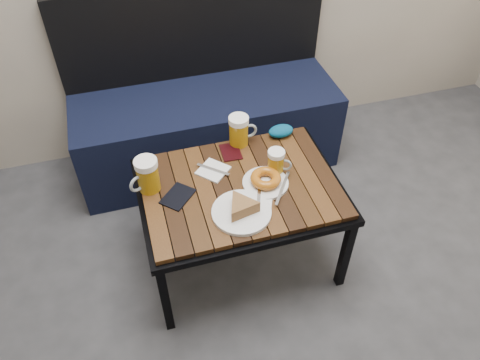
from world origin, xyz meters
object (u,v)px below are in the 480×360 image
object	(u,v)px
bench	(206,121)
beer_mug_left	(147,175)
cafe_table	(240,192)
passport_navy	(178,196)
beer_mug_centre	(239,131)
knit_pouch	(281,131)
plate_pie	(242,209)
passport_burgundy	(231,152)
beer_mug_right	(276,162)
plate_bagel	(266,180)

from	to	relation	value
bench	beer_mug_left	bearing A→B (deg)	-120.66
cafe_table	passport_navy	xyz separation A→B (m)	(-0.26, 0.00, 0.05)
beer_mug_centre	knit_pouch	distance (m)	0.20
beer_mug_left	cafe_table	bearing A→B (deg)	138.11
beer_mug_left	knit_pouch	size ratio (longest dim) A/B	1.28
bench	beer_mug_centre	world-z (taller)	bench
plate_pie	knit_pouch	size ratio (longest dim) A/B	1.99
beer_mug_left	passport_burgundy	distance (m)	0.41
bench	passport_navy	size ratio (longest dim) A/B	10.45
beer_mug_left	knit_pouch	distance (m)	0.66
cafe_table	knit_pouch	size ratio (longest dim) A/B	7.14
beer_mug_right	plate_pie	world-z (taller)	beer_mug_right
plate_bagel	bench	bearing A→B (deg)	96.51
plate_bagel	beer_mug_left	bearing A→B (deg)	166.72
passport_navy	passport_burgundy	bearing A→B (deg)	80.61
beer_mug_centre	beer_mug_right	xyz separation A→B (m)	(0.10, -0.23, -0.01)
beer_mug_left	beer_mug_centre	size ratio (longest dim) A/B	1.05
plate_bagel	passport_burgundy	world-z (taller)	plate_bagel
plate_pie	passport_burgundy	bearing A→B (deg)	81.15
passport_burgundy	plate_pie	bearing A→B (deg)	-96.59
passport_navy	bench	bearing A→B (deg)	113.16
bench	plate_bagel	size ratio (longest dim) A/B	5.93
cafe_table	beer_mug_right	world-z (taller)	beer_mug_right
knit_pouch	beer_mug_left	bearing A→B (deg)	-164.51
beer_mug_right	plate_pie	distance (m)	0.28
beer_mug_right	passport_burgundy	distance (m)	0.24
beer_mug_centre	cafe_table	bearing A→B (deg)	-106.73
bench	knit_pouch	bearing A→B (deg)	-61.26
cafe_table	beer_mug_centre	size ratio (longest dim) A/B	5.84
beer_mug_left	passport_burgundy	world-z (taller)	beer_mug_left
beer_mug_right	passport_navy	xyz separation A→B (m)	(-0.43, -0.03, -0.05)
cafe_table	knit_pouch	world-z (taller)	knit_pouch
cafe_table	passport_burgundy	xyz separation A→B (m)	(0.02, 0.21, 0.05)
beer_mug_left	bench	bearing A→B (deg)	-149.49
beer_mug_centre	plate_pie	bearing A→B (deg)	-106.20
beer_mug_right	beer_mug_centre	bearing A→B (deg)	139.44
cafe_table	passport_navy	world-z (taller)	passport_navy
cafe_table	plate_bagel	distance (m)	0.12
plate_pie	plate_bagel	distance (m)	0.19
beer_mug_centre	plate_bagel	size ratio (longest dim) A/B	0.61
passport_navy	plate_bagel	bearing A→B (deg)	39.61
cafe_table	plate_pie	size ratio (longest dim) A/B	3.59
plate_pie	beer_mug_right	bearing A→B (deg)	42.09
passport_navy	beer_mug_right	bearing A→B (deg)	48.09
passport_burgundy	beer_mug_left	bearing A→B (deg)	-159.65
passport_burgundy	bench	bearing A→B (deg)	92.34
plate_pie	plate_bagel	xyz separation A→B (m)	(0.14, 0.13, -0.00)
plate_bagel	passport_navy	xyz separation A→B (m)	(-0.36, 0.03, -0.02)
bench	passport_navy	world-z (taller)	bench
bench	plate_pie	distance (m)	0.91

